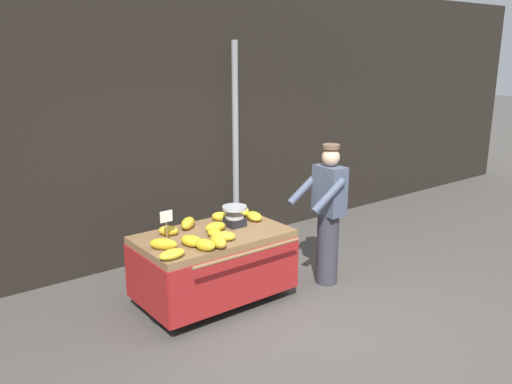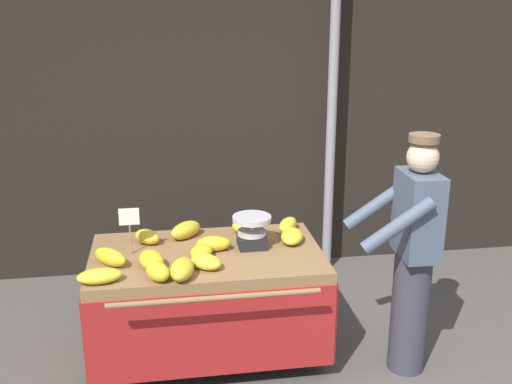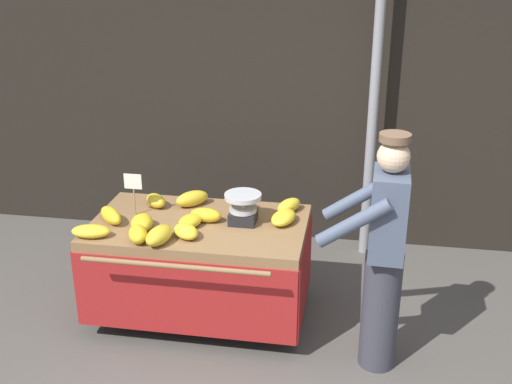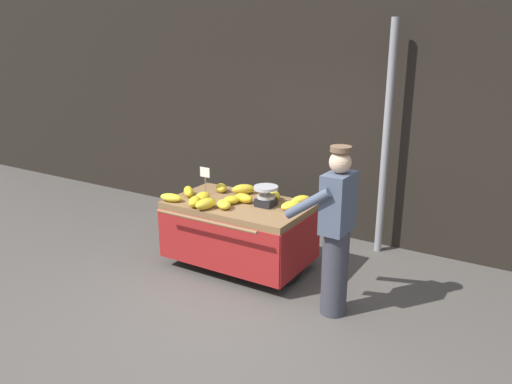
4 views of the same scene
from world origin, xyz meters
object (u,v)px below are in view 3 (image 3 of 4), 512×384
banana_bunch_1 (111,215)px  banana_bunch_11 (192,199)px  street_pole (373,106)px  price_sign (133,185)px  banana_bunch_8 (156,201)px  banana_bunch_9 (142,223)px  banana_bunch_3 (283,218)px  banana_bunch_5 (138,234)px  banana_bunch_6 (159,235)px  banana_bunch_12 (91,231)px  banana_bunch_7 (246,203)px  banana_bunch_10 (190,221)px  banana_cart (200,249)px  banana_bunch_4 (206,215)px  vendor_person (383,254)px  banana_bunch_2 (289,206)px  banana_bunch_0 (186,231)px  weighing_scale (243,208)px

banana_bunch_1 → banana_bunch_11: bearing=38.3°
street_pole → price_sign: 2.25m
price_sign → banana_bunch_8: price_sign is taller
banana_bunch_11 → banana_bunch_9: bearing=-116.6°
banana_bunch_3 → banana_bunch_5: banana_bunch_5 is taller
banana_bunch_6 → banana_bunch_12: 0.52m
banana_bunch_3 → banana_bunch_7: (-0.33, 0.21, 0.01)m
banana_bunch_10 → price_sign: bearing=163.4°
banana_cart → banana_bunch_1: bearing=-170.6°
street_pole → banana_bunch_11: (-1.41, -1.05, -0.56)m
banana_bunch_4 → banana_bunch_5: bearing=-133.6°
banana_bunch_11 → vendor_person: bearing=-24.8°
banana_cart → banana_bunch_2: size_ratio=6.72×
banana_bunch_6 → banana_bunch_10: size_ratio=1.34×
banana_bunch_2 → banana_bunch_4: 0.67m
banana_cart → banana_bunch_11: 0.44m
banana_bunch_6 → banana_cart: bearing=64.3°
banana_bunch_4 → vendor_person: 1.38m
street_pole → banana_bunch_7: bearing=-132.5°
banana_bunch_11 → banana_bunch_12: banana_bunch_11 is taller
banana_bunch_12 → street_pole: bearing=41.1°
banana_bunch_2 → banana_bunch_7: bearing=-178.7°
banana_bunch_0 → price_sign: bearing=147.2°
banana_bunch_2 → banana_bunch_9: (-1.04, -0.51, 0.00)m
banana_bunch_4 → vendor_person: vendor_person is taller
banana_cart → banana_bunch_5: size_ratio=7.40×
banana_bunch_1 → banana_bunch_7: banana_bunch_1 is taller
banana_cart → banana_bunch_0: bearing=-95.2°
banana_cart → banana_bunch_11: bearing=113.2°
banana_cart → vendor_person: (1.37, -0.39, 0.28)m
banana_bunch_12 → banana_bunch_0: bearing=9.1°
weighing_scale → banana_bunch_8: bearing=166.4°
banana_bunch_0 → banana_bunch_1: 0.65m
weighing_scale → banana_bunch_11: size_ratio=0.99×
street_pole → price_sign: size_ratio=8.52×
street_pole → banana_bunch_7: 1.53m
banana_bunch_2 → banana_bunch_4: (-0.60, -0.29, 0.00)m
banana_bunch_8 → banana_bunch_11: bearing=13.7°
banana_bunch_0 → vendor_person: size_ratio=0.14×
price_sign → banana_bunch_4: price_sign is taller
street_pole → banana_cart: bearing=-133.3°
weighing_scale → banana_bunch_8: weighing_scale is taller
price_sign → banana_bunch_2: 1.22m
banana_bunch_6 → banana_bunch_7: size_ratio=1.31×
weighing_scale → banana_bunch_12: bearing=-157.5°
banana_bunch_7 → banana_bunch_12: size_ratio=0.77×
banana_bunch_7 → banana_bunch_12: banana_bunch_7 is taller
banana_bunch_7 → banana_bunch_4: bearing=-132.8°
street_pole → weighing_scale: (-0.94, -1.30, -0.50)m
banana_bunch_0 → banana_bunch_5: 0.34m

